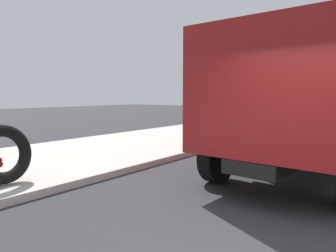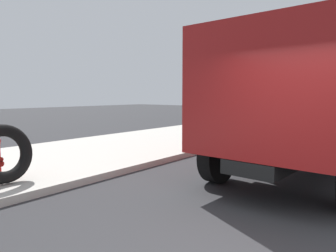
{
  "view_description": "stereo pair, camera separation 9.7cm",
  "coord_description": "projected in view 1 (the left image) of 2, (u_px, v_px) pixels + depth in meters",
  "views": [
    {
      "loc": [
        -3.01,
        -1.12,
        1.83
      ],
      "look_at": [
        1.86,
        2.64,
        1.21
      ],
      "focal_mm": 33.58,
      "sensor_mm": 36.0,
      "label": 1
    },
    {
      "loc": [
        -2.95,
        -1.19,
        1.83
      ],
      "look_at": [
        1.86,
        2.64,
        1.21
      ],
      "focal_mm": 33.58,
      "sensor_mm": 36.0,
      "label": 2
    }
  ],
  "objects": [
    {
      "name": "dump_truck_red",
      "position": [
        313.0,
        104.0,
        7.25
      ],
      "size": [
        7.1,
        3.05,
        3.0
      ],
      "color": "red",
      "rests_on": "ground"
    },
    {
      "name": "loose_tire",
      "position": [
        3.0,
        154.0,
        5.84
      ],
      "size": [
        1.14,
        0.47,
        1.14
      ],
      "primitive_type": "torus",
      "rotation": [
        1.42,
        0.0,
        0.07
      ],
      "color": "black",
      "rests_on": "sidewalk_curb"
    }
  ]
}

